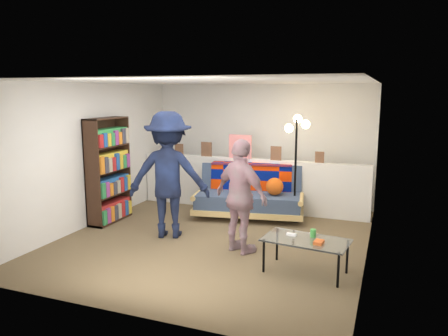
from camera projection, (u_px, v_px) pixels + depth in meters
name	position (u px, v px, depth m)	size (l,w,h in m)	color
ground	(215.00, 238.00, 6.80)	(5.00, 5.00, 0.00)	brown
room_shell	(226.00, 129.00, 6.94)	(4.60, 5.05, 2.45)	silver
half_wall_ledge	(250.00, 184.00, 8.37)	(4.45, 0.15, 1.00)	silver
ledge_decor	(239.00, 149.00, 8.31)	(2.97, 0.02, 0.45)	brown
futon_sofa	(250.00, 196.00, 7.91)	(2.08, 1.25, 0.84)	tan
bookshelf	(108.00, 174.00, 7.58)	(0.30, 0.91, 1.82)	black
coffee_table	(306.00, 242.00, 5.45)	(1.11, 0.70, 0.54)	black
floor_lamp	(297.00, 146.00, 7.54)	(0.43, 0.36, 1.87)	black
person_left	(169.00, 175.00, 6.77)	(1.27, 0.73, 1.96)	black
person_right	(241.00, 197.00, 6.10)	(0.95, 0.39, 1.62)	#CF869A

